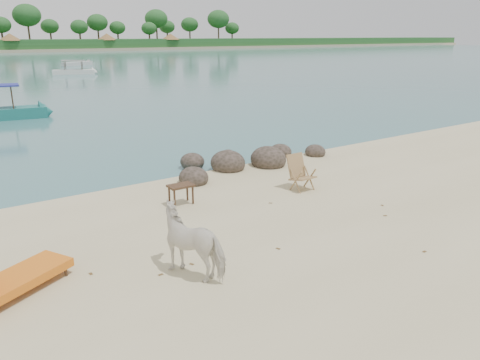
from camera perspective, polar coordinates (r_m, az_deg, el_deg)
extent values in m
ellipsoid|color=#2D271E|center=(14.25, -5.68, 0.16)|extent=(0.88, 0.97, 0.66)
ellipsoid|color=#2D271E|center=(15.65, -1.49, 1.98)|extent=(1.13, 1.25, 0.85)
ellipsoid|color=#2D271E|center=(16.12, 3.46, 2.45)|extent=(1.19, 1.31, 0.89)
ellipsoid|color=#2D271E|center=(17.47, 4.95, 3.35)|extent=(0.79, 0.87, 0.59)
ellipsoid|color=#2D271E|center=(17.68, 9.15, 3.32)|extent=(0.73, 0.80, 0.55)
ellipsoid|color=#2D271E|center=(16.10, -5.83, 2.12)|extent=(0.81, 0.89, 0.61)
ellipsoid|color=#2D271E|center=(17.07, -1.45, 2.93)|extent=(0.56, 0.61, 0.42)
imported|color=white|center=(8.81, -5.49, -7.51)|extent=(1.28, 1.68, 1.29)
plane|color=brown|center=(12.89, 16.94, -3.10)|extent=(0.13, 0.13, 0.00)
plane|color=brown|center=(9.37, -5.91, -10.31)|extent=(0.13, 0.13, 0.00)
plane|color=brown|center=(12.53, 3.74, -2.95)|extent=(0.14, 0.14, 0.00)
plane|color=brown|center=(12.19, 17.25, -4.30)|extent=(0.14, 0.14, 0.00)
plane|color=brown|center=(9.97, 4.66, -8.48)|extent=(0.13, 0.13, 0.00)
plane|color=brown|center=(9.40, -17.72, -10.99)|extent=(0.10, 0.10, 0.00)
plane|color=brown|center=(9.07, -9.65, -11.46)|extent=(0.11, 0.11, 0.00)
plane|color=brown|center=(10.53, 21.54, -8.26)|extent=(0.10, 0.10, 0.00)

